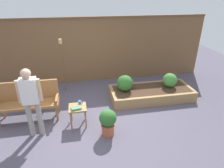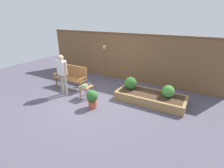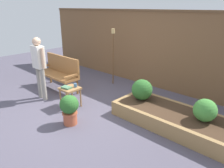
{
  "view_description": "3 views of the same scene",
  "coord_description": "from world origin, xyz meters",
  "px_view_note": "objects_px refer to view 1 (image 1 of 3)",
  "views": [
    {
      "loc": [
        -0.24,
        -3.77,
        2.88
      ],
      "look_at": [
        0.62,
        0.85,
        0.61
      ],
      "focal_mm": 30.99,
      "sensor_mm": 36.0,
      "label": 1
    },
    {
      "loc": [
        3.26,
        -4.31,
        2.82
      ],
      "look_at": [
        0.51,
        0.51,
        0.57
      ],
      "focal_mm": 26.66,
      "sensor_mm": 36.0,
      "label": 2
    },
    {
      "loc": [
        3.49,
        -2.6,
        2.25
      ],
      "look_at": [
        0.4,
        0.71,
        0.58
      ],
      "focal_mm": 34.15,
      "sensor_mm": 36.0,
      "label": 3
    }
  ],
  "objects_px": {
    "tiki_torch": "(62,56)",
    "potted_boxwood": "(108,121)",
    "garden_bench": "(28,98)",
    "shrub_near_bench": "(125,83)",
    "shrub_far_corner": "(170,80)",
    "person_by_bench": "(31,98)",
    "side_table": "(78,110)",
    "book_on_table": "(76,108)",
    "cup_on_table": "(80,102)"
  },
  "relations": [
    {
      "from": "person_by_bench",
      "to": "cup_on_table",
      "type": "bearing_deg",
      "value": 18.19
    },
    {
      "from": "side_table",
      "to": "book_on_table",
      "type": "xyz_separation_m",
      "value": [
        -0.03,
        -0.08,
        0.1
      ]
    },
    {
      "from": "side_table",
      "to": "potted_boxwood",
      "type": "bearing_deg",
      "value": -37.63
    },
    {
      "from": "cup_on_table",
      "to": "book_on_table",
      "type": "distance_m",
      "value": 0.21
    },
    {
      "from": "cup_on_table",
      "to": "shrub_near_bench",
      "type": "relative_size",
      "value": 0.24
    },
    {
      "from": "garden_bench",
      "to": "cup_on_table",
      "type": "relative_size",
      "value": 13.36
    },
    {
      "from": "shrub_near_bench",
      "to": "person_by_bench",
      "type": "relative_size",
      "value": 0.29
    },
    {
      "from": "garden_bench",
      "to": "shrub_near_bench",
      "type": "distance_m",
      "value": 2.55
    },
    {
      "from": "cup_on_table",
      "to": "shrub_near_bench",
      "type": "bearing_deg",
      "value": 32.5
    },
    {
      "from": "shrub_far_corner",
      "to": "person_by_bench",
      "type": "xyz_separation_m",
      "value": [
        -3.63,
        -1.14,
        0.43
      ]
    },
    {
      "from": "garden_bench",
      "to": "potted_boxwood",
      "type": "height_order",
      "value": "garden_bench"
    },
    {
      "from": "cup_on_table",
      "to": "person_by_bench",
      "type": "relative_size",
      "value": 0.07
    },
    {
      "from": "shrub_near_bench",
      "to": "person_by_bench",
      "type": "distance_m",
      "value": 2.56
    },
    {
      "from": "shrub_far_corner",
      "to": "person_by_bench",
      "type": "bearing_deg",
      "value": -162.55
    },
    {
      "from": "side_table",
      "to": "garden_bench",
      "type": "bearing_deg",
      "value": 156.31
    },
    {
      "from": "shrub_far_corner",
      "to": "tiki_torch",
      "type": "bearing_deg",
      "value": 163.44
    },
    {
      "from": "tiki_torch",
      "to": "person_by_bench",
      "type": "relative_size",
      "value": 1.05
    },
    {
      "from": "potted_boxwood",
      "to": "tiki_torch",
      "type": "height_order",
      "value": "tiki_torch"
    },
    {
      "from": "garden_bench",
      "to": "potted_boxwood",
      "type": "xyz_separation_m",
      "value": [
        1.79,
        -1.0,
        -0.19
      ]
    },
    {
      "from": "side_table",
      "to": "cup_on_table",
      "type": "distance_m",
      "value": 0.18
    },
    {
      "from": "book_on_table",
      "to": "potted_boxwood",
      "type": "height_order",
      "value": "potted_boxwood"
    },
    {
      "from": "tiki_torch",
      "to": "potted_boxwood",
      "type": "bearing_deg",
      "value": -67.09
    },
    {
      "from": "garden_bench",
      "to": "shrub_far_corner",
      "type": "relative_size",
      "value": 3.49
    },
    {
      "from": "side_table",
      "to": "shrub_near_bench",
      "type": "xyz_separation_m",
      "value": [
        1.35,
        0.93,
        0.13
      ]
    },
    {
      "from": "shrub_near_bench",
      "to": "tiki_torch",
      "type": "bearing_deg",
      "value": 151.85
    },
    {
      "from": "shrub_far_corner",
      "to": "tiki_torch",
      "type": "relative_size",
      "value": 0.25
    },
    {
      "from": "side_table",
      "to": "potted_boxwood",
      "type": "distance_m",
      "value": 0.79
    },
    {
      "from": "side_table",
      "to": "cup_on_table",
      "type": "bearing_deg",
      "value": 60.29
    },
    {
      "from": "tiki_torch",
      "to": "person_by_bench",
      "type": "xyz_separation_m",
      "value": [
        -0.55,
        -2.06,
        -0.2
      ]
    },
    {
      "from": "side_table",
      "to": "tiki_torch",
      "type": "distance_m",
      "value": 2.02
    },
    {
      "from": "potted_boxwood",
      "to": "tiki_torch",
      "type": "distance_m",
      "value": 2.65
    },
    {
      "from": "cup_on_table",
      "to": "potted_boxwood",
      "type": "distance_m",
      "value": 0.84
    },
    {
      "from": "book_on_table",
      "to": "potted_boxwood",
      "type": "relative_size",
      "value": 0.37
    },
    {
      "from": "shrub_near_bench",
      "to": "garden_bench",
      "type": "bearing_deg",
      "value": -170.53
    },
    {
      "from": "cup_on_table",
      "to": "person_by_bench",
      "type": "height_order",
      "value": "person_by_bench"
    },
    {
      "from": "garden_bench",
      "to": "potted_boxwood",
      "type": "bearing_deg",
      "value": -29.02
    },
    {
      "from": "garden_bench",
      "to": "book_on_table",
      "type": "bearing_deg",
      "value": -27.36
    },
    {
      "from": "person_by_bench",
      "to": "shrub_far_corner",
      "type": "bearing_deg",
      "value": 17.45
    },
    {
      "from": "book_on_table",
      "to": "shrub_near_bench",
      "type": "xyz_separation_m",
      "value": [
        1.38,
        1.01,
        0.03
      ]
    },
    {
      "from": "garden_bench",
      "to": "side_table",
      "type": "distance_m",
      "value": 1.28
    },
    {
      "from": "potted_boxwood",
      "to": "tiki_torch",
      "type": "relative_size",
      "value": 0.38
    },
    {
      "from": "book_on_table",
      "to": "shrub_far_corner",
      "type": "height_order",
      "value": "shrub_far_corner"
    },
    {
      "from": "cup_on_table",
      "to": "shrub_near_bench",
      "type": "height_order",
      "value": "shrub_near_bench"
    },
    {
      "from": "cup_on_table",
      "to": "book_on_table",
      "type": "xyz_separation_m",
      "value": [
        -0.09,
        -0.19,
        -0.03
      ]
    },
    {
      "from": "side_table",
      "to": "book_on_table",
      "type": "relative_size",
      "value": 2.12
    },
    {
      "from": "person_by_bench",
      "to": "shrub_near_bench",
      "type": "bearing_deg",
      "value": 26.78
    },
    {
      "from": "cup_on_table",
      "to": "person_by_bench",
      "type": "distance_m",
      "value": 1.1
    },
    {
      "from": "potted_boxwood",
      "to": "shrub_far_corner",
      "type": "xyz_separation_m",
      "value": [
        2.09,
        1.42,
        0.16
      ]
    },
    {
      "from": "side_table",
      "to": "tiki_torch",
      "type": "height_order",
      "value": "tiki_torch"
    },
    {
      "from": "side_table",
      "to": "shrub_near_bench",
      "type": "relative_size",
      "value": 1.05
    }
  ]
}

